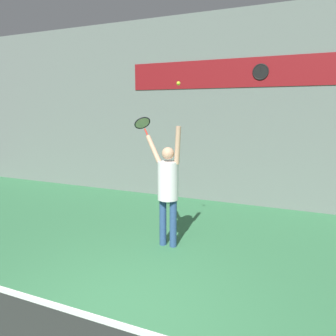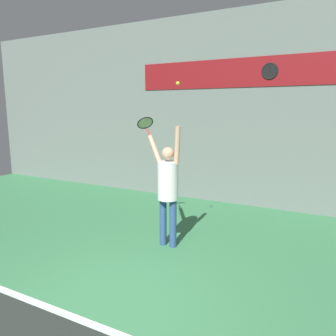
# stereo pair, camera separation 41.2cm
# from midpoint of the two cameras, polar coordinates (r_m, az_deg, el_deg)

# --- Properties ---
(ground_plane) EXTENTS (18.00, 18.00, 0.00)m
(ground_plane) POSITION_cam_midpoint_polar(r_m,az_deg,el_deg) (4.41, -13.83, -24.98)
(ground_plane) COLOR #387A4C
(back_wall) EXTENTS (18.00, 0.10, 5.00)m
(back_wall) POSITION_cam_midpoint_polar(r_m,az_deg,el_deg) (8.86, 8.90, 9.93)
(back_wall) COLOR slate
(back_wall) RESTS_ON ground_plane
(sponsor_banner) EXTENTS (5.42, 0.02, 0.72)m
(sponsor_banner) POSITION_cam_midpoint_polar(r_m,az_deg,el_deg) (8.85, 8.97, 15.98)
(sponsor_banner) COLOR maroon
(scoreboard_clock) EXTENTS (0.40, 0.04, 0.40)m
(scoreboard_clock) POSITION_cam_midpoint_polar(r_m,az_deg,el_deg) (8.65, 14.47, 15.92)
(scoreboard_clock) COLOR black
(tennis_player) EXTENTS (0.89, 0.56, 2.24)m
(tennis_player) POSITION_cam_midpoint_polar(r_m,az_deg,el_deg) (5.95, -2.02, -2.97)
(tennis_player) COLOR #2D4C7F
(tennis_player) RESTS_ON ground_plane
(tennis_racket) EXTENTS (0.42, 0.42, 0.39)m
(tennis_racket) POSITION_cam_midpoint_polar(r_m,az_deg,el_deg) (6.56, -6.26, 7.68)
(tennis_racket) COLOR red
(tennis_ball) EXTENTS (0.06, 0.06, 0.06)m
(tennis_ball) POSITION_cam_midpoint_polar(r_m,az_deg,el_deg) (5.66, -0.32, 14.53)
(tennis_ball) COLOR #CCDB2D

